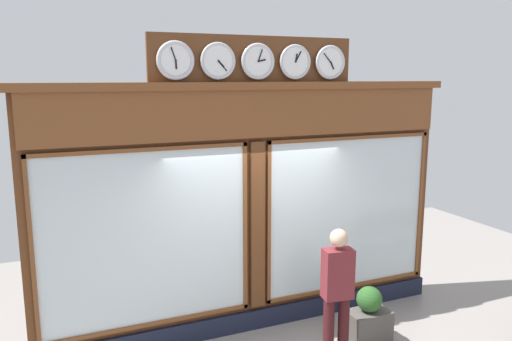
# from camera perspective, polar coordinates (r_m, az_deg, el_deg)

# --- Properties ---
(shop_facade) EXTENTS (5.94, 0.42, 3.99)m
(shop_facade) POSITION_cam_1_polar(r_m,az_deg,el_deg) (6.93, -0.41, -3.87)
(shop_facade) COLOR #5B3319
(shop_facade) RESTS_ON ground_plane
(pedestrian) EXTENTS (0.39, 0.27, 1.69)m
(pedestrian) POSITION_cam_1_polar(r_m,az_deg,el_deg) (6.41, 9.14, -13.05)
(pedestrian) COLOR #3A1316
(pedestrian) RESTS_ON ground_plane
(planter_box) EXTENTS (0.56, 0.36, 0.45)m
(planter_box) POSITION_cam_1_polar(r_m,az_deg,el_deg) (7.15, 12.52, -16.83)
(planter_box) COLOR #4C4742
(planter_box) RESTS_ON ground_plane
(planter_shrub) EXTENTS (0.34, 0.34, 0.34)m
(planter_shrub) POSITION_cam_1_polar(r_m,az_deg,el_deg) (6.98, 12.65, -13.97)
(planter_shrub) COLOR #285623
(planter_shrub) RESTS_ON planter_box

